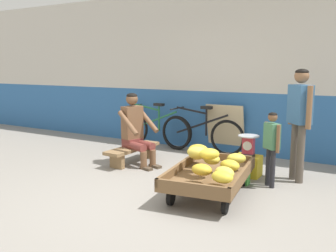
# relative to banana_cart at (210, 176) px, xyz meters

# --- Properties ---
(ground_plane) EXTENTS (80.00, 80.00, 0.00)m
(ground_plane) POSITION_rel_banana_cart_xyz_m (-0.51, -0.61, -0.24)
(ground_plane) COLOR gray
(back_wall) EXTENTS (16.00, 0.30, 2.95)m
(back_wall) POSITION_rel_banana_cart_xyz_m (-0.51, 2.39, 1.24)
(back_wall) COLOR #2D609E
(back_wall) RESTS_ON ground
(banana_cart) EXTENTS (1.02, 1.54, 0.36)m
(banana_cart) POSITION_rel_banana_cart_xyz_m (0.00, 0.00, 0.00)
(banana_cart) COLOR brown
(banana_cart) RESTS_ON ground
(banana_pile) EXTENTS (0.96, 1.11, 0.26)m
(banana_pile) POSITION_rel_banana_cart_xyz_m (0.04, -0.07, 0.22)
(banana_pile) COLOR yellow
(banana_pile) RESTS_ON banana_cart
(low_bench) EXTENTS (0.36, 1.11, 0.27)m
(low_bench) POSITION_rel_banana_cart_xyz_m (-1.70, 0.75, -0.04)
(low_bench) COLOR olive
(low_bench) RESTS_ON ground
(vendor_seated) EXTENTS (0.73, 0.60, 1.14)m
(vendor_seated) POSITION_rel_banana_cart_xyz_m (-1.61, 0.72, 0.33)
(vendor_seated) COLOR brown
(vendor_seated) RESTS_ON ground
(plastic_crate) EXTENTS (0.36, 0.28, 0.30)m
(plastic_crate) POSITION_rel_banana_cart_xyz_m (0.15, 0.99, -0.09)
(plastic_crate) COLOR gold
(plastic_crate) RESTS_ON ground
(weighing_scale) EXTENTS (0.30, 0.30, 0.29)m
(weighing_scale) POSITION_rel_banana_cart_xyz_m (0.15, 0.99, 0.21)
(weighing_scale) COLOR #28282D
(weighing_scale) RESTS_ON plastic_crate
(bicycle_near_left) EXTENTS (1.66, 0.48, 0.86)m
(bicycle_near_left) POSITION_rel_banana_cart_xyz_m (-2.06, 1.99, 0.11)
(bicycle_near_left) COLOR black
(bicycle_near_left) RESTS_ON ground
(bicycle_far_left) EXTENTS (1.66, 0.48, 0.86)m
(bicycle_far_left) POSITION_rel_banana_cart_xyz_m (-1.05, 1.98, 0.11)
(bicycle_far_left) COLOR black
(bicycle_far_left) RESTS_ON ground
(sign_board) EXTENTS (0.70, 0.22, 0.88)m
(sign_board) POSITION_rel_banana_cart_xyz_m (-0.66, 2.18, 0.20)
(sign_board) COLOR #C6B289
(sign_board) RESTS_ON ground
(customer_adult) EXTENTS (0.36, 0.38, 1.53)m
(customer_adult) POSITION_rel_banana_cart_xyz_m (0.80, 1.10, 0.71)
(customer_adult) COLOR brown
(customer_adult) RESTS_ON ground
(customer_child) EXTENTS (0.25, 0.23, 0.98)m
(customer_child) POSITION_rel_banana_cart_xyz_m (0.56, 0.67, 0.37)
(customer_child) COLOR #232328
(customer_child) RESTS_ON ground
(shopping_bag) EXTENTS (0.18, 0.12, 0.24)m
(shopping_bag) POSITION_rel_banana_cart_xyz_m (0.21, 0.59, -0.12)
(shopping_bag) COLOR green
(shopping_bag) RESTS_ON ground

